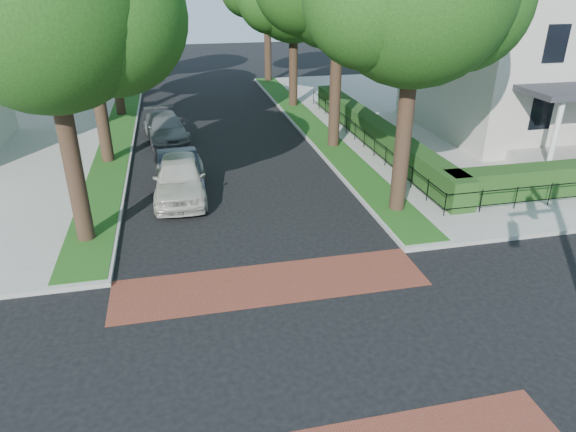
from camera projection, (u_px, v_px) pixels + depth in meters
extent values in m
plane|color=black|center=(297.00, 356.00, 11.98)|extent=(120.00, 120.00, 0.00)
cube|color=gray|center=(525.00, 113.00, 32.55)|extent=(30.00, 30.00, 0.15)
cube|color=brown|center=(271.00, 283.00, 14.80)|extent=(9.00, 2.20, 0.01)
cube|color=#1D4313|center=(311.00, 124.00, 29.82)|extent=(1.60, 29.80, 0.02)
cube|color=#1D4313|center=(117.00, 136.00, 27.69)|extent=(1.60, 29.80, 0.02)
cylinder|color=black|center=(406.00, 111.00, 17.60)|extent=(0.56, 0.56, 7.35)
sphere|color=#183E11|center=(461.00, 0.00, 16.71)|extent=(4.65, 4.65, 4.65)
cylinder|color=black|center=(336.00, 68.00, 24.58)|extent=(0.56, 0.56, 7.70)
cylinder|color=black|center=(293.00, 53.00, 32.74)|extent=(0.56, 0.56, 6.65)
sphere|color=#183E11|center=(317.00, 0.00, 31.99)|extent=(4.35, 4.35, 4.35)
cylinder|color=black|center=(268.00, 35.00, 40.60)|extent=(0.56, 0.56, 7.00)
cylinder|color=black|center=(67.00, 136.00, 15.50)|extent=(0.56, 0.56, 7.00)
sphere|color=#183E11|center=(42.00, 4.00, 13.92)|extent=(6.00, 6.00, 6.00)
sphere|color=#183E11|center=(109.00, 18.00, 14.68)|extent=(4.50, 4.50, 4.50)
cylinder|color=black|center=(95.00, 73.00, 22.33)|extent=(0.56, 0.56, 8.05)
cylinder|color=black|center=(114.00, 57.00, 30.53)|extent=(0.56, 0.56, 6.86)
cylinder|color=black|center=(123.00, 38.00, 38.40)|extent=(0.56, 0.56, 7.14)
cube|color=#1B3D15|center=(374.00, 131.00, 26.40)|extent=(1.00, 18.00, 1.20)
cube|color=beige|center=(543.00, 54.00, 27.76)|extent=(12.00, 10.00, 8.00)
cylinder|color=white|center=(556.00, 134.00, 21.55)|extent=(0.24, 0.24, 3.00)
imported|color=beige|center=(180.00, 177.00, 20.18)|extent=(2.15, 4.98, 1.67)
imported|color=#222933|center=(179.00, 172.00, 20.97)|extent=(1.85, 4.63, 1.50)
imported|color=slate|center=(166.00, 128.00, 27.14)|extent=(2.61, 5.05, 1.40)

